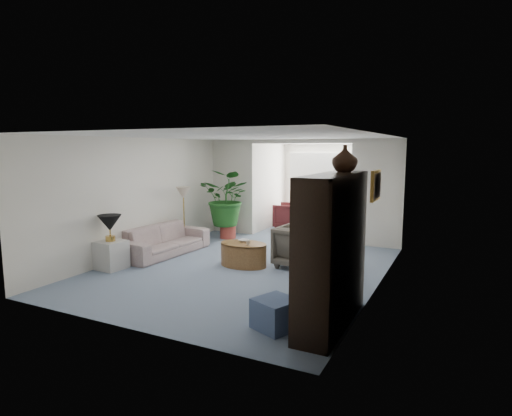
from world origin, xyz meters
The scene contains 26 objects.
floor centered at (0.00, 0.00, 0.00)m, with size 6.00×6.00×0.00m, color gray.
sunroom_floor centered at (0.00, 4.10, 0.00)m, with size 2.60×2.60×0.00m, color gray.
back_pier_left centered at (-1.90, 3.00, 1.25)m, with size 1.20×0.12×2.50m, color white.
back_pier_right centered at (1.90, 3.00, 1.25)m, with size 1.20×0.12×2.50m, color white.
back_header centered at (0.00, 3.00, 2.45)m, with size 2.60×0.12×0.10m, color white.
window_pane centered at (0.00, 5.18, 1.40)m, with size 2.20×0.02×1.50m, color white.
window_blinds centered at (0.00, 5.15, 1.40)m, with size 2.20×0.02×1.50m, color white.
framed_picture centered at (2.46, -0.10, 1.70)m, with size 0.04×0.50×0.40m, color #C2B49B.
sofa centered at (-2.05, 0.28, 0.31)m, with size 2.14×0.84×0.63m, color beige.
end_table centered at (-2.25, -1.07, 0.27)m, with size 0.49×0.49×0.54m, color beige.
table_lamp centered at (-2.25, -1.07, 0.89)m, with size 0.44×0.44×0.30m, color black.
floor_lamp centered at (-2.17, 1.16, 1.25)m, with size 0.36×0.36×0.28m, color beige.
coffee_table centered at (-0.09, 0.23, 0.23)m, with size 0.95×0.95×0.45m, color olive.
coffee_bowl centered at (-0.14, 0.33, 0.47)m, with size 0.19×0.19×0.05m, color silver.
coffee_cup centered at (0.06, 0.13, 0.49)m, with size 0.09×0.09×0.08m, color beige.
wingback_chair centered at (0.93, 0.67, 0.40)m, with size 0.85×0.88×0.80m, color #5E574A.
side_table_dark centered at (1.63, 0.97, 0.32)m, with size 0.53×0.42×0.63m, color black.
entertainment_cabinet centered at (2.23, -1.70, 0.98)m, with size 0.47×1.77×1.96m, color black.
cabinet_urn centered at (2.23, -1.20, 2.14)m, with size 0.35×0.35×0.36m, color #321C10.
ottoman centered at (1.64, -2.15, 0.19)m, with size 0.48×0.48×0.39m, color slate.
plant_pot centered at (-1.66, 2.33, 0.16)m, with size 0.40×0.40×0.32m, color #A0392E.
house_plant centered at (-1.66, 2.33, 1.03)m, with size 1.29×1.11×1.43m, color #215B1F.
sunroom_chair_blue centered at (0.77, 4.23, 0.38)m, with size 0.81×0.83×0.76m, color slate.
sunroom_chair_maroon centered at (-0.73, 4.23, 0.37)m, with size 0.79×0.81×0.74m, color maroon.
sunroom_table centered at (0.02, 4.98, 0.25)m, with size 0.41×0.32×0.50m, color olive.
shelf_clutter centered at (2.18, -1.80, 1.09)m, with size 0.30×1.15×1.06m.
Camera 1 is at (3.70, -6.87, 2.28)m, focal length 29.70 mm.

